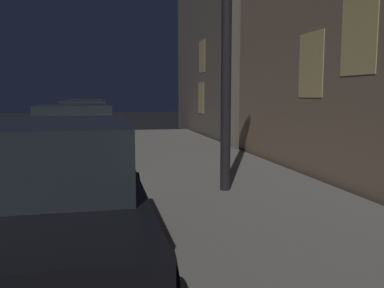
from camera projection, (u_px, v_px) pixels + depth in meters
car_black at (36, 200)px, 3.80m from camera, size 2.14×4.30×1.43m
car_white at (74, 136)px, 9.67m from camera, size 2.21×4.40×1.43m
car_red at (84, 119)px, 15.87m from camera, size 2.14×4.32×1.43m
car_blue at (87, 113)px, 21.24m from camera, size 2.21×4.49×1.43m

